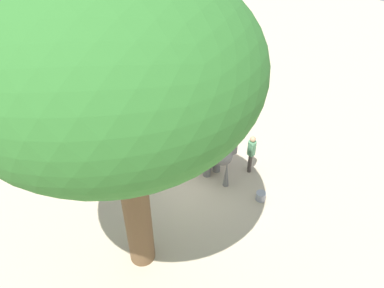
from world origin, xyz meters
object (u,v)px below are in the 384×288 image
Objects in this scene: wooden_bench at (213,129)px; feed_bucket at (261,196)px; market_stall_orange at (162,59)px; market_stall_red at (119,65)px; person_handler at (251,151)px; picnic_table_near at (115,153)px; shade_tree_main at (118,76)px; elephant at (209,149)px.

wooden_bench is 4.19m from feed_bucket.
wooden_bench reaches higher than feed_bucket.
market_stall_red is at bearing 180.00° from market_stall_orange.
person_handler reaches higher than picnic_table_near.
feed_bucket is at bearing -89.58° from market_stall_orange.
shade_tree_main reaches higher than wooden_bench.
feed_bucket is at bearing -40.20° from picnic_table_near.
person_handler reaches higher than feed_bucket.
market_stall_orange is at bearing -58.78° from person_handler.
market_stall_red is 7.00× the size of feed_bucket.
feed_bucket is (1.10, -2.21, -0.87)m from elephant.
feed_bucket is at bearing 103.51° from person_handler.
shade_tree_main is 7.36m from feed_bucket.
shade_tree_main reaches higher than market_stall_red.
wooden_bench is 7.76m from market_stall_red.
person_handler is 7.40m from shade_tree_main.
shade_tree_main is at bearing -63.10° from elephant.
person_handler is 4.50× the size of feed_bucket.
wooden_bench is at bearing 47.38° from shade_tree_main.
wooden_bench is (1.11, 1.97, -0.56)m from elephant.
market_stall_orange is at bearing 60.59° from picnic_table_near.
shade_tree_main is 22.53× the size of feed_bucket.
feed_bucket is (2.68, -11.43, -0.98)m from market_stall_red.
picnic_table_near is at bearing -120.04° from market_stall_orange.
shade_tree_main is 13.24m from market_stall_red.
shade_tree_main is at bearing -170.28° from feed_bucket.
person_handler is 1.82m from feed_bucket.
market_stall_red is at bearing 77.40° from picnic_table_near.
market_stall_orange is (-0.50, 9.84, 0.19)m from person_handler.
elephant is at bearing -80.28° from market_stall_red.
shade_tree_main is 7.04m from picnic_table_near.
market_stall_orange is at bearing 69.88° from shade_tree_main.
elephant is at bearing -96.31° from market_stall_orange.
market_stall_red is (1.87, 12.21, -4.75)m from shade_tree_main.
shade_tree_main is at bearing -98.72° from market_stall_red.
elephant is 0.29× the size of shade_tree_main.
market_stall_orange reaches higher than feed_bucket.
shade_tree_main is 13.85m from market_stall_orange.
wooden_bench is 7.28m from market_stall_orange.
market_stall_orange is at bearing 90.42° from feed_bucket.
market_stall_red reaches higher than person_handler.
picnic_table_near is 0.60× the size of market_stall_orange.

